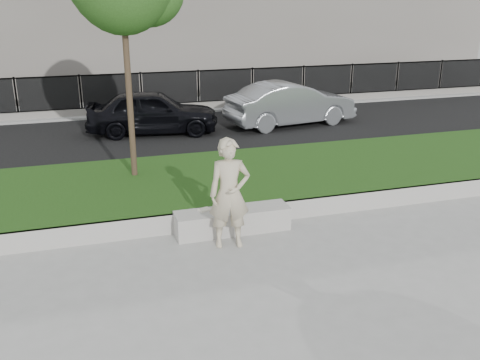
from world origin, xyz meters
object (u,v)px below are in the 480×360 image
object	(u,v)px
man	(229,194)
car_silver	(291,104)
book	(204,210)
car_dark	(153,112)
stone_bench	(233,221)

from	to	relation	value
man	car_silver	xyz separation A→B (m)	(4.58, 8.41, -0.23)
man	book	xyz separation A→B (m)	(-0.31, 0.68, -0.54)
car_dark	man	bearing A→B (deg)	-169.76
man	car_silver	size ratio (longest dim) A/B	0.45
book	stone_bench	bearing A→B (deg)	-32.93
stone_bench	man	world-z (taller)	man
stone_bench	man	xyz separation A→B (m)	(-0.21, -0.55, 0.78)
man	stone_bench	bearing A→B (deg)	76.87
car_dark	car_silver	xyz separation A→B (m)	(4.74, -0.18, 0.03)
stone_bench	book	size ratio (longest dim) A/B	9.88
stone_bench	car_silver	distance (m)	9.00
book	car_silver	xyz separation A→B (m)	(4.89, 7.72, 0.31)
stone_bench	car_dark	distance (m)	8.06
stone_bench	car_silver	size ratio (longest dim) A/B	0.49
stone_bench	car_silver	bearing A→B (deg)	60.94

